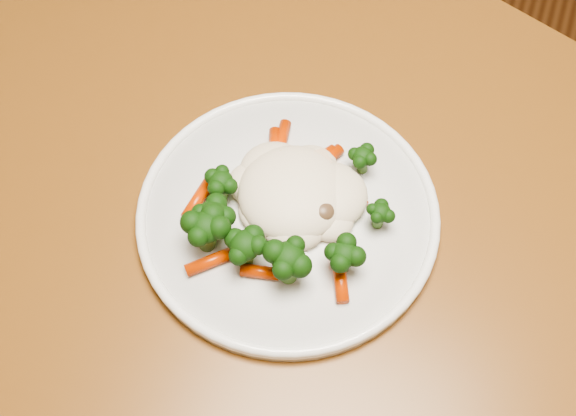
{
  "coord_description": "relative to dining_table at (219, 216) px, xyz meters",
  "views": [
    {
      "loc": [
        -0.08,
        -0.59,
        1.36
      ],
      "look_at": [
        -0.2,
        -0.27,
        0.77
      ],
      "focal_mm": 45.0,
      "sensor_mm": 36.0,
      "label": 1
    }
  ],
  "objects": [
    {
      "name": "meal",
      "position": [
        0.09,
        -0.04,
        0.13
      ],
      "size": [
        0.19,
        0.19,
        0.05
      ],
      "color": "#F1E0C1",
      "rests_on": "plate"
    },
    {
      "name": "dining_table",
      "position": [
        0.0,
        0.0,
        0.0
      ],
      "size": [
        1.41,
        1.18,
        0.75
      ],
      "rotation": [
        0.0,
        0.0,
        -0.37
      ],
      "color": "brown",
      "rests_on": "ground"
    },
    {
      "name": "plate",
      "position": [
        0.09,
        -0.03,
        0.11
      ],
      "size": [
        0.29,
        0.29,
        0.01
      ],
      "primitive_type": "cylinder",
      "color": "white",
      "rests_on": "dining_table"
    }
  ]
}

